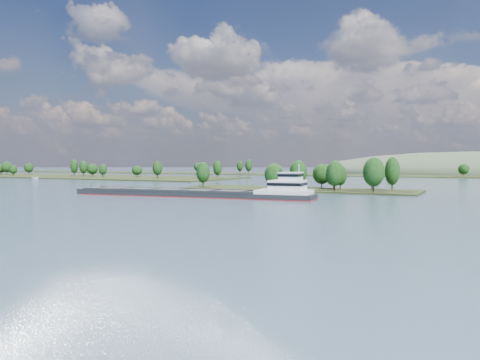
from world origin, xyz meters
The scene contains 7 objects.
ground centered at (0.00, 120.00, 0.00)m, with size 1800.00×1800.00×0.00m, color #3A5165.
tree_island centered at (7.13, 178.73, 4.08)m, with size 100.00×30.05×14.56m.
left_bank centered at (-229.28, 260.15, 0.89)m, with size 300.00×80.00×14.73m.
back_shoreline centered at (9.28, 399.99, 0.74)m, with size 900.00×60.00×15.47m.
hill_west centered at (60.00, 500.00, 0.00)m, with size 320.00×160.00×44.00m, color #3C4D35.
cargo_barge centered at (-14.11, 129.38, 1.51)m, with size 89.13×19.95×11.97m.
motorboat centered at (-190.33, 202.65, 1.15)m, with size 2.23×5.94×2.29m, color white.
Camera 1 is at (70.21, -6.66, 12.04)m, focal length 35.00 mm.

